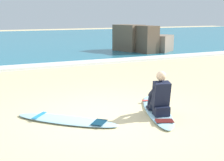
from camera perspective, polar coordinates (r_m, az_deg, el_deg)
ground_plane at (r=6.72m, az=-0.83°, el=-6.71°), size 80.00×80.00×0.00m
sea at (r=26.64m, az=-19.48°, el=7.01°), size 80.00×28.00×0.10m
breaking_foam at (r=13.16m, az=-13.31°, el=2.65°), size 80.00×0.90×0.11m
surfboard_main at (r=7.07m, az=8.41°, el=-5.54°), size 1.43×2.50×0.08m
surfer_seated at (r=6.64m, az=8.92°, el=-3.14°), size 0.50×0.76×0.95m
surfboard_spare_near at (r=6.45m, az=-8.49°, el=-7.32°), size 2.02×1.94×0.08m
rock_outcrop_distant at (r=17.62m, az=6.09°, el=7.31°), size 3.20×2.94×1.60m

